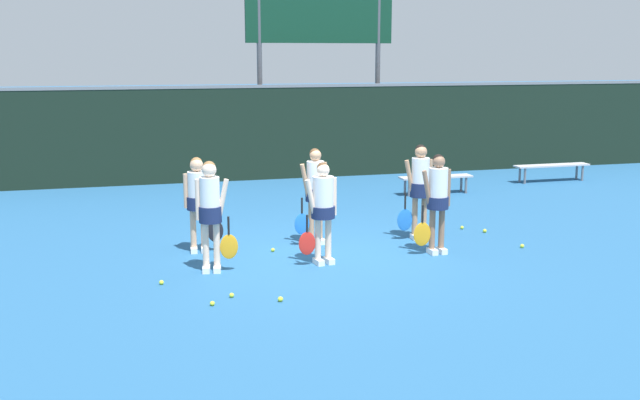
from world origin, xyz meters
The scene contains 20 objects.
ground_plane centered at (0.00, 0.00, 0.00)m, with size 140.00×140.00×0.00m, color #235684.
fence_windscreen centered at (0.00, 7.59, 1.26)m, with size 60.00×0.08×2.50m.
scoreboard centered at (2.38, 8.71, 4.12)m, with size 4.18×0.15×5.29m.
bench_courtside centered at (4.09, 4.48, 0.37)m, with size 1.79×0.37×0.43m.
bench_far centered at (7.74, 5.31, 0.39)m, with size 2.08×0.38×0.45m.
player_0 centered at (-1.87, -0.62, 1.01)m, with size 0.62×0.35×1.71m.
player_1 centered at (-0.12, -0.64, 0.96)m, with size 0.64×0.38×1.63m.
player_2 centered at (1.89, -0.53, 0.98)m, with size 0.65×0.36×1.68m.
player_3 centered at (-1.94, 0.61, 0.95)m, with size 0.64×0.37×1.61m.
player_4 centered at (0.09, 0.62, 0.99)m, with size 0.61×0.35×1.69m.
player_5 centered at (1.99, 0.47, 1.01)m, with size 0.65×0.36×1.71m.
tennis_ball_0 centered at (3.47, -0.60, 0.03)m, with size 0.07×0.07×0.07m, color #CCE033.
tennis_ball_1 centered at (3.37, 0.58, 0.04)m, with size 0.07×0.07×0.07m, color #CCE033.
tennis_ball_2 centered at (-1.78, -1.95, 0.03)m, with size 0.07×0.07×0.07m, color #CCE033.
tennis_ball_3 centered at (-2.67, -1.10, 0.03)m, with size 0.07×0.07×0.07m, color #CCE033.
tennis_ball_4 centered at (-1.17, -2.30, 0.04)m, with size 0.07×0.07×0.07m, color #CCE033.
tennis_ball_5 centered at (-0.74, 0.28, 0.03)m, with size 0.06×0.06×0.06m, color #CCE033.
tennis_ball_6 centered at (-2.08, -2.22, 0.03)m, with size 0.06×0.06×0.06m, color #CCE033.
tennis_ball_7 centered at (3.09, 0.95, 0.03)m, with size 0.07×0.07×0.07m, color #CCE033.
tennis_ball_8 centered at (2.15, -0.19, 0.04)m, with size 0.07×0.07×0.07m, color #CCE033.
Camera 1 is at (-3.18, -11.76, 3.30)m, focal length 42.00 mm.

